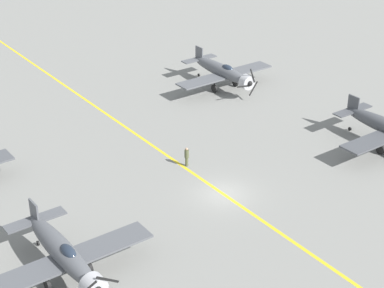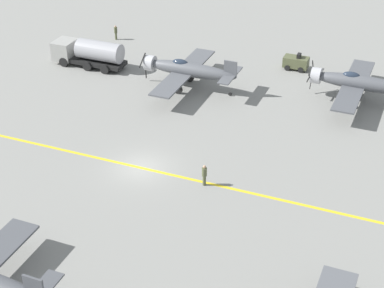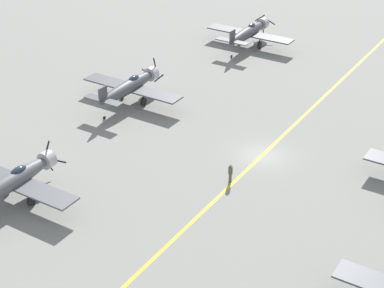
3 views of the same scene
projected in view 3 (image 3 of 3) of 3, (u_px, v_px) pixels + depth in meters
ground_plane at (262, 155)px, 60.32m from camera, size 400.00×400.00×0.00m
taxiway_stripe at (262, 155)px, 60.32m from camera, size 0.30×160.00×0.01m
airplane_near_left at (13, 181)px, 52.68m from camera, size 12.00×9.98×3.69m
airplane_far_left at (249, 32)px, 84.30m from camera, size 12.00×9.98×3.65m
airplane_mid_left at (130, 86)px, 69.20m from camera, size 12.00×9.98×3.77m
ground_crew_walking at (230, 172)px, 55.85m from camera, size 0.39×0.39×1.79m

